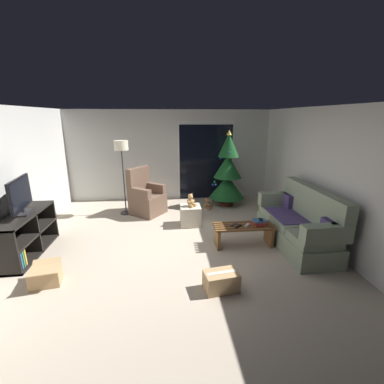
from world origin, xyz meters
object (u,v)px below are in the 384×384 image
Objects in this scene: teddy_bear_honey at (191,201)px; book_stack at (259,222)px; coffee_table at (244,232)px; television at (21,196)px; remote_black at (238,226)px; floor_lamp at (122,153)px; cardboard_box_open_near_shelf at (45,276)px; christmas_tree at (228,173)px; remote_silver at (247,225)px; teddy_bear_chestnut_by_tree at (208,204)px; media_shelf at (24,236)px; couch at (299,224)px; ottoman at (190,215)px; armchair at (146,198)px; cell_phone at (261,220)px; cardboard_box_taped_mid_floor at (221,281)px; remote_graphite at (233,224)px.

book_stack is at bearing -42.30° from teddy_bear_honey.
book_stack reaches higher than coffee_table.
coffee_table is 1.31× the size of television.
remote_black is 3.20m from floor_lamp.
television is 1.63× the size of cardboard_box_open_near_shelf.
remote_black is at bearing -98.01° from christmas_tree.
floor_lamp is 3.17m from cardboard_box_open_near_shelf.
teddy_bear_honey reaches higher than coffee_table.
teddy_bear_chestnut_by_tree is at bearing 137.40° from remote_silver.
christmas_tree is at bearing 84.84° from coffee_table.
couch is at bearing -0.59° from media_shelf.
cardboard_box_open_near_shelf is at bearing -165.83° from book_stack.
ottoman is 0.86× the size of cardboard_box_open_near_shelf.
couch is 1.04m from coffee_table.
couch is 1.73× the size of armchair.
christmas_tree reaches higher than television.
couch is 6.85× the size of teddy_bear_honey.
coffee_table is at bearing -49.77° from ottoman.
cell_phone is 0.50× the size of teddy_bear_chestnut_by_tree.
television is 2.93× the size of teddy_bear_chestnut_by_tree.
cell_phone is at bearing -72.72° from teddy_bear_chestnut_by_tree.
floor_lamp reaches higher than cardboard_box_taped_mid_floor.
television is 1.47m from cardboard_box_open_near_shelf.
teddy_bear_honey is 1.00× the size of teddy_bear_chestnut_by_tree.
couch is 0.75m from book_stack.
christmas_tree is at bearing 29.50° from media_shelf.
armchair is at bearing 147.03° from couch.
couch is 4.44× the size of ottoman.
cardboard_box_taped_mid_floor is at bearing -118.82° from cell_phone.
remote_graphite is 2.05m from teddy_bear_chestnut_by_tree.
remote_graphite is at bearing 17.12° from cardboard_box_open_near_shelf.
christmas_tree is (0.40, 2.25, 0.47)m from remote_graphite.
cardboard_box_open_near_shelf is (-3.14, -0.88, -0.14)m from coffee_table.
book_stack is at bearing 39.46° from remote_silver.
remote_graphite is (-1.22, 0.08, 0.01)m from couch.
couch is 2.21m from teddy_bear_honey.
cardboard_box_open_near_shelf is (-3.44, -0.85, -0.38)m from cell_phone.
teddy_bear_chestnut_by_tree is at bearing 147.44° from remote_black.
couch is at bearing -32.97° from armchair.
media_shelf is 4.04m from teddy_bear_chestnut_by_tree.
teddy_bear_honey is at bearing 137.70° from book_stack.
christmas_tree is 2.21m from armchair.
remote_silver is 0.19× the size of television.
cardboard_box_taped_mid_floor is at bearing -22.48° from television.
remote_black is at bearing -130.95° from remote_silver.
christmas_tree is at bearing 22.36° from teddy_bear_chestnut_by_tree.
remote_black is 0.08× the size of christmas_tree.
christmas_tree is 2.37× the size of television.
media_shelf is at bearing -160.45° from teddy_bear_honey.
television is (-4.81, 0.11, 0.66)m from couch.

